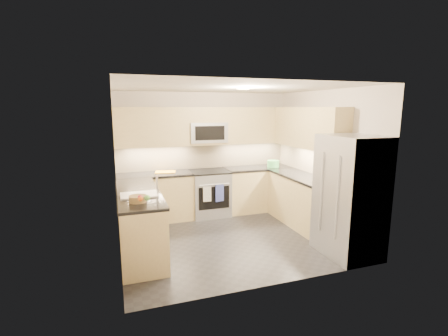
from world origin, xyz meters
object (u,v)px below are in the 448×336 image
fruit_basket (138,199)px  utensil_bowl (273,164)px  microwave (207,132)px  cutting_board (165,172)px  refrigerator (350,196)px  gas_range (209,193)px

fruit_basket → utensil_bowl: bearing=31.1°
microwave → cutting_board: bearing=-178.0°
cutting_board → fruit_basket: fruit_basket is taller
refrigerator → cutting_board: size_ratio=4.65×
fruit_basket → microwave: bearing=52.1°
cutting_board → microwave: bearing=2.0°
gas_range → cutting_board: (-0.87, 0.09, 0.49)m
refrigerator → utensil_bowl: (-0.05, 2.35, 0.11)m
microwave → refrigerator: microwave is taller
microwave → utensil_bowl: bearing=-8.1°
cutting_board → refrigerator: bearing=-47.3°
microwave → fruit_basket: bearing=-127.9°
microwave → utensil_bowl: (1.40, -0.20, -0.69)m
utensil_bowl → fruit_basket: bearing=-148.9°
microwave → refrigerator: bearing=-60.4°
fruit_basket → cutting_board: bearing=71.1°
utensil_bowl → cutting_board: bearing=175.7°
refrigerator → utensil_bowl: 2.35m
microwave → refrigerator: size_ratio=0.42×
refrigerator → cutting_board: bearing=132.7°
microwave → fruit_basket: (-1.54, -1.98, -0.72)m
refrigerator → fruit_basket: 3.05m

